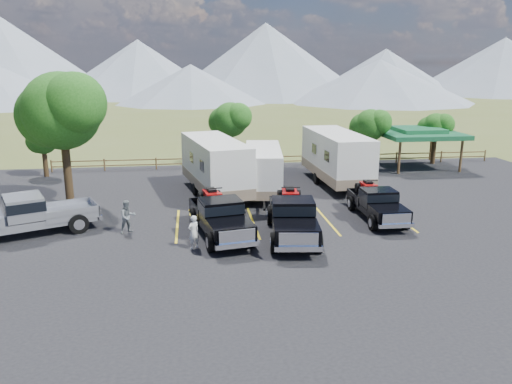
{
  "coord_description": "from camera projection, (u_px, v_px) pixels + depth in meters",
  "views": [
    {
      "loc": [
        -5.07,
        -21.14,
        8.28
      ],
      "look_at": [
        -1.79,
        4.4,
        1.6
      ],
      "focal_mm": 35.0,
      "sensor_mm": 36.0,
      "label": 1
    }
  ],
  "objects": [
    {
      "name": "tree_ne_b",
      "position": [
        435.0,
        127.0,
        41.36
      ],
      "size": [
        2.77,
        2.59,
        4.27
      ],
      "color": "black",
      "rests_on": "ground"
    },
    {
      "name": "ground",
      "position": [
        307.0,
        248.0,
        23.0
      ],
      "size": [
        320.0,
        320.0,
        0.0
      ],
      "primitive_type": "plane",
      "color": "#505925",
      "rests_on": "ground"
    },
    {
      "name": "stall_lines",
      "position": [
        290.0,
        221.0,
        26.83
      ],
      "size": [
        12.12,
        5.5,
        0.01
      ],
      "color": "gold",
      "rests_on": "asphalt_lot"
    },
    {
      "name": "rig_center",
      "position": [
        292.0,
        216.0,
        24.21
      ],
      "size": [
        2.87,
        6.69,
        2.17
      ],
      "rotation": [
        0.0,
        0.0,
        -0.12
      ],
      "color": "black",
      "rests_on": "asphalt_lot"
    },
    {
      "name": "tree_big_nw",
      "position": [
        61.0,
        111.0,
        28.72
      ],
      "size": [
        5.54,
        5.18,
        7.84
      ],
      "color": "black",
      "rests_on": "ground"
    },
    {
      "name": "trailer_center",
      "position": [
        263.0,
        170.0,
        31.89
      ],
      "size": [
        3.08,
        8.68,
        3.0
      ],
      "rotation": [
        0.0,
        0.0,
        -0.12
      ],
      "color": "white",
      "rests_on": "asphalt_lot"
    },
    {
      "name": "asphalt_lot",
      "position": [
        294.0,
        227.0,
        25.88
      ],
      "size": [
        44.0,
        34.0,
        0.04
      ],
      "primitive_type": "cube",
      "color": "black",
      "rests_on": "ground"
    },
    {
      "name": "rail_fence",
      "position": [
        280.0,
        159.0,
        40.86
      ],
      "size": [
        36.12,
        0.12,
        1.0
      ],
      "color": "brown",
      "rests_on": "ground"
    },
    {
      "name": "tree_north",
      "position": [
        230.0,
        120.0,
        40.05
      ],
      "size": [
        3.46,
        3.24,
        5.25
      ],
      "color": "black",
      "rests_on": "ground"
    },
    {
      "name": "person_b",
      "position": [
        128.0,
        217.0,
        24.76
      ],
      "size": [
        1.02,
        0.94,
        1.68
      ],
      "primitive_type": "imported",
      "rotation": [
        0.0,
        0.0,
        0.48
      ],
      "color": "slate",
      "rests_on": "asphalt_lot"
    },
    {
      "name": "trailer_right",
      "position": [
        336.0,
        158.0,
        34.44
      ],
      "size": [
        3.03,
        10.44,
        3.62
      ],
      "rotation": [
        0.0,
        0.0,
        0.04
      ],
      "color": "white",
      "rests_on": "asphalt_lot"
    },
    {
      "name": "pickup_silver",
      "position": [
        29.0,
        215.0,
        24.42
      ],
      "size": [
        6.95,
        4.64,
        2.0
      ],
      "rotation": [
        0.0,
        0.0,
        -1.15
      ],
      "color": "#9799A0",
      "rests_on": "asphalt_lot"
    },
    {
      "name": "pavilion",
      "position": [
        418.0,
        133.0,
        40.23
      ],
      "size": [
        6.2,
        6.2,
        3.22
      ],
      "color": "brown",
      "rests_on": "ground"
    },
    {
      "name": "mountain_range",
      "position": [
        179.0,
        65.0,
        121.83
      ],
      "size": [
        209.0,
        71.0,
        20.0
      ],
      "color": "gray",
      "rests_on": "ground"
    },
    {
      "name": "rig_right",
      "position": [
        377.0,
        202.0,
        27.02
      ],
      "size": [
        2.04,
        5.66,
        1.88
      ],
      "rotation": [
        0.0,
        0.0,
        -0.01
      ],
      "color": "black",
      "rests_on": "asphalt_lot"
    },
    {
      "name": "person_a",
      "position": [
        194.0,
        232.0,
        22.66
      ],
      "size": [
        0.69,
        0.64,
        1.57
      ],
      "primitive_type": "imported",
      "rotation": [
        0.0,
        0.0,
        3.75
      ],
      "color": "silver",
      "rests_on": "asphalt_lot"
    },
    {
      "name": "tree_nw_small",
      "position": [
        43.0,
        140.0,
        36.66
      ],
      "size": [
        2.59,
        2.43,
        3.85
      ],
      "color": "black",
      "rests_on": "ground"
    },
    {
      "name": "rig_left",
      "position": [
        220.0,
        215.0,
        24.43
      ],
      "size": [
        3.11,
        6.52,
        2.09
      ],
      "rotation": [
        0.0,
        0.0,
        0.19
      ],
      "color": "black",
      "rests_on": "asphalt_lot"
    },
    {
      "name": "tree_ne_a",
      "position": [
        370.0,
        125.0,
        39.57
      ],
      "size": [
        3.11,
        2.92,
        4.76
      ],
      "color": "black",
      "rests_on": "ground"
    },
    {
      "name": "trailer_left",
      "position": [
        215.0,
        166.0,
        31.68
      ],
      "size": [
        4.32,
        10.33,
        3.58
      ],
      "rotation": [
        0.0,
        0.0,
        0.21
      ],
      "color": "white",
      "rests_on": "asphalt_lot"
    }
  ]
}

